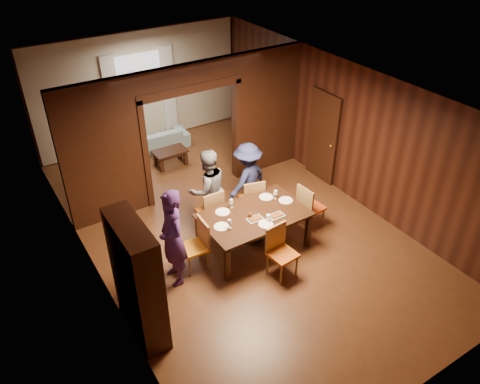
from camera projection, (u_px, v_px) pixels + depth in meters
floor at (232, 225)px, 9.51m from camera, size 9.00×9.00×0.00m
ceiling at (231, 89)px, 7.91m from camera, size 5.50×9.00×0.02m
room_walls at (186, 124)px, 10.01m from camera, size 5.52×9.01×2.90m
person_purple at (172, 238)px, 7.72m from camera, size 0.48×0.69×1.80m
person_grey at (208, 190)px, 9.06m from camera, size 0.82×0.64×1.69m
person_navy at (248, 179)px, 9.50m from camera, size 1.15×0.87×1.57m
sofa at (154, 140)px, 12.07m from camera, size 1.81×0.76×0.52m
serving_bowl at (256, 207)px, 8.65m from camera, size 0.35×0.35×0.09m
dining_table at (254, 230)px, 8.74m from camera, size 1.93×1.20×0.76m
coffee_table at (171, 158)px, 11.43m from camera, size 0.80×0.50×0.40m
chair_left at (194, 246)px, 8.20m from camera, size 0.46×0.46×0.97m
chair_right at (311, 206)px, 9.22m from camera, size 0.47×0.47×0.97m
chair_far_l at (209, 210)px, 9.11m from camera, size 0.44×0.44×0.97m
chair_far_r at (251, 198)px, 9.45m from camera, size 0.54×0.54×0.97m
chair_near at (283, 253)px, 8.05m from camera, size 0.48×0.48×0.97m
hutch at (137, 280)px, 6.77m from camera, size 0.40×1.20×2.00m
door_right at (323, 137)px, 10.49m from camera, size 0.06×0.90×2.10m
window_far at (139, 80)px, 11.70m from camera, size 1.20×0.03×1.30m
curtain_left at (113, 103)px, 11.58m from camera, size 0.35×0.06×2.40m
curtain_right at (169, 91)px, 12.25m from camera, size 0.35×0.06×2.40m
plate_left at (221, 227)px, 8.21m from camera, size 0.27×0.27×0.01m
plate_far_l at (223, 212)px, 8.57m from camera, size 0.27×0.27×0.01m
plate_far_r at (266, 197)px, 8.99m from camera, size 0.27×0.27×0.01m
plate_right at (286, 200)px, 8.89m from camera, size 0.27×0.27×0.01m
plate_near at (266, 224)px, 8.27m from camera, size 0.27×0.27×0.01m
platter_a at (255, 219)px, 8.38m from camera, size 0.30×0.20×0.04m
platter_b at (276, 215)px, 8.46m from camera, size 0.30×0.20×0.04m
wineglass_left at (229, 224)px, 8.13m from camera, size 0.08×0.08×0.18m
wineglass_far at (231, 204)px, 8.65m from camera, size 0.08×0.08×0.18m
wineglass_right at (275, 194)px, 8.91m from camera, size 0.08×0.08×0.18m
tumbler at (268, 218)px, 8.31m from camera, size 0.07×0.07×0.14m
condiment_jar at (250, 215)px, 8.41m from camera, size 0.08×0.08×0.11m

